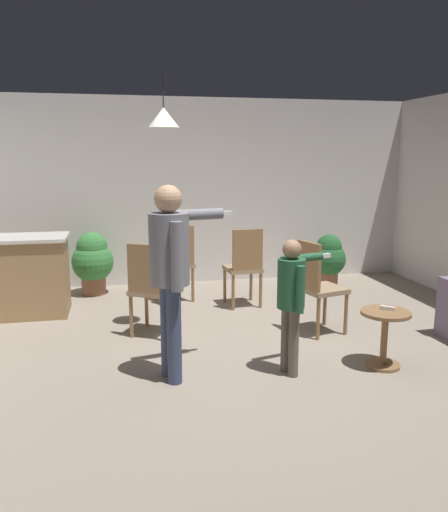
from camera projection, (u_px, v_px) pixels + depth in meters
name	position (u px, v px, depth m)	size (l,w,h in m)	color
ground	(258.00, 360.00, 4.79)	(7.68, 7.68, 0.00)	gray
wall_back	(201.00, 192.00, 7.61)	(6.40, 0.10, 2.70)	silver
kitchen_counter	(14.00, 276.00, 6.04)	(1.26, 0.66, 0.95)	#99754C
side_table_by_couch	(385.00, 332.00, 4.58)	(0.44, 0.44, 0.52)	olive
person_adult	(171.00, 261.00, 4.20)	(0.76, 0.59, 1.64)	#384260
person_child	(292.00, 292.00, 4.36)	(0.57, 0.44, 1.18)	#60564C
dining_chair_by_counter	(244.00, 264.00, 6.39)	(0.45, 0.45, 1.00)	olive
dining_chair_near_wall	(317.00, 284.00, 5.42)	(0.51, 0.51, 1.00)	olive
dining_chair_centre_back	(151.00, 286.00, 5.33)	(0.57, 0.57, 1.00)	olive
dining_chair_spare	(176.00, 261.00, 6.59)	(0.55, 0.55, 1.00)	olive
potted_plant_corner	(329.00, 258.00, 7.45)	(0.50, 0.50, 0.76)	brown
potted_plant_by_wall	(93.00, 260.00, 7.00)	(0.56, 0.56, 0.86)	brown
spare_remote_on_table	(388.00, 308.00, 4.56)	(0.04, 0.13, 0.04)	white
ceiling_light_pendant	(164.00, 117.00, 5.16)	(0.32, 0.32, 0.55)	silver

